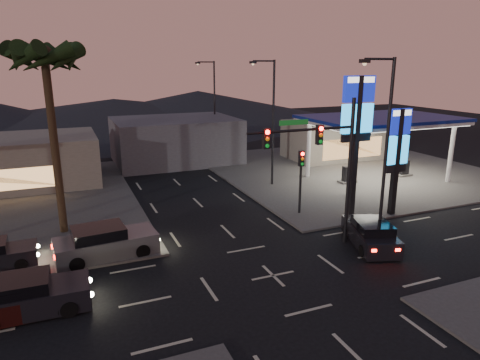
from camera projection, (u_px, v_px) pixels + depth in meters
name	position (u px, v px, depth m)	size (l,w,h in m)	color
ground	(273.00, 276.00, 20.18)	(140.00, 140.00, 0.00)	black
corner_lot_ne	(348.00, 169.00, 40.36)	(24.00, 24.00, 0.12)	#47443F
gas_station	(381.00, 121.00, 35.49)	(12.20, 8.20, 5.47)	silver
convenience_store	(336.00, 139.00, 45.05)	(10.00, 6.00, 4.00)	#726B5B
pylon_sign_tall	(357.00, 119.00, 26.57)	(2.20, 0.35, 9.00)	black
pylon_sign_short	(397.00, 146.00, 27.06)	(1.60, 0.35, 7.00)	black
traffic_signal_mast	(323.00, 153.00, 21.98)	(6.10, 0.39, 8.00)	black
pedestal_signal	(301.00, 172.00, 27.68)	(0.32, 0.39, 4.30)	black
streetlight_near	(384.00, 143.00, 22.10)	(2.14, 0.25, 10.00)	black
streetlight_mid	(271.00, 116.00, 33.68)	(2.14, 0.25, 10.00)	black
streetlight_far	(213.00, 102.00, 46.16)	(2.14, 0.25, 10.00)	black
palm_a	(46.00, 69.00, 22.84)	(4.41, 4.41, 10.86)	black
building_far_mid	(175.00, 140.00, 43.51)	(12.00, 9.00, 4.40)	#4C4C51
hill_right	(198.00, 105.00, 78.55)	(50.00, 50.00, 5.00)	black
hill_center	(114.00, 111.00, 73.11)	(60.00, 60.00, 4.00)	black
car_lane_a_front	(26.00, 297.00, 16.98)	(4.84, 2.13, 1.56)	black
car_lane_a_mid	(27.00, 300.00, 16.91)	(4.27, 1.85, 1.38)	black
car_lane_b_front	(105.00, 243.00, 21.94)	(5.33, 2.56, 1.69)	#5E5E60
suv_station	(370.00, 234.00, 23.34)	(3.20, 4.81, 1.49)	black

